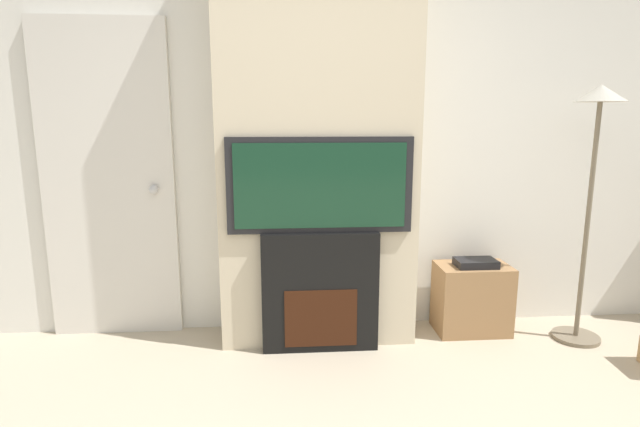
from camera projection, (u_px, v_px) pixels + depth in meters
wall_back at (315, 130)px, 3.29m from camera, size 6.00×0.06×2.70m
chimney_breast at (318, 131)px, 3.08m from camera, size 1.22×0.37×2.70m
fireplace at (320, 291)px, 3.09m from camera, size 0.72×0.15×0.75m
television at (320, 185)px, 2.96m from camera, size 1.10×0.07×0.57m
floor_lamp at (595, 154)px, 3.05m from camera, size 0.30×0.30×1.62m
media_stand at (472, 297)px, 3.36m from camera, size 0.48×0.30×0.51m
entry_door at (109, 183)px, 3.20m from camera, size 0.84×0.09×2.04m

